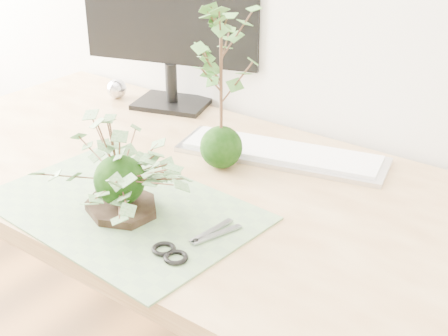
{
  "coord_description": "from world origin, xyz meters",
  "views": [
    {
      "loc": [
        0.6,
        0.35,
        1.33
      ],
      "look_at": [
        0.0,
        1.14,
        0.84
      ],
      "focal_mm": 50.0,
      "sensor_mm": 36.0,
      "label": 1
    }
  ],
  "objects": [
    {
      "name": "monitor",
      "position": [
        -0.46,
        1.53,
        0.98
      ],
      "size": [
        0.46,
        0.19,
        0.42
      ],
      "rotation": [
        0.0,
        0.0,
        0.31
      ],
      "color": "black",
      "rests_on": "desk"
    },
    {
      "name": "scissors",
      "position": [
        0.02,
        1.0,
        0.75
      ],
      "size": [
        0.08,
        0.17,
        0.01
      ],
      "rotation": [
        0.0,
        0.0,
        -0.2
      ],
      "color": "gray",
      "rests_on": "cutting_mat"
    },
    {
      "name": "keyboard",
      "position": [
        -0.06,
        1.42,
        0.75
      ],
      "size": [
        0.48,
        0.24,
        0.02
      ],
      "rotation": [
        0.0,
        0.0,
        0.24
      ],
      "color": "silver",
      "rests_on": "desk"
    },
    {
      "name": "maple_kokedama",
      "position": [
        -0.13,
        1.3,
        1.0
      ],
      "size": [
        0.22,
        0.22,
        0.38
      ],
      "rotation": [
        0.0,
        0.0,
        0.09
      ],
      "color": "black",
      "rests_on": "desk"
    },
    {
      "name": "foil_ball",
      "position": [
        -0.62,
        1.47,
        0.77
      ],
      "size": [
        0.05,
        0.05,
        0.05
      ],
      "primitive_type": "sphere",
      "color": "silver",
      "rests_on": "desk"
    },
    {
      "name": "desk",
      "position": [
        -0.09,
        1.23,
        0.65
      ],
      "size": [
        1.6,
        0.7,
        0.74
      ],
      "color": "#D8BB84",
      "rests_on": "ground_plane"
    },
    {
      "name": "ivy_kokedama",
      "position": [
        -0.16,
        1.04,
        0.85
      ],
      "size": [
        0.27,
        0.27,
        0.19
      ],
      "rotation": [
        0.0,
        0.0,
        0.01
      ],
      "color": "black",
      "rests_on": "stone_dish"
    },
    {
      "name": "cutting_mat",
      "position": [
        -0.17,
        1.05,
        0.74
      ],
      "size": [
        0.52,
        0.37,
        0.0
      ],
      "primitive_type": "cube",
      "rotation": [
        0.0,
        0.0,
        -0.07
      ],
      "color": "#64855E",
      "rests_on": "desk"
    },
    {
      "name": "stone_dish",
      "position": [
        -0.16,
        1.04,
        0.75
      ],
      "size": [
        0.21,
        0.21,
        0.01
      ],
      "primitive_type": "cylinder",
      "rotation": [
        0.0,
        0.0,
        -0.38
      ],
      "color": "black",
      "rests_on": "cutting_mat"
    }
  ]
}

